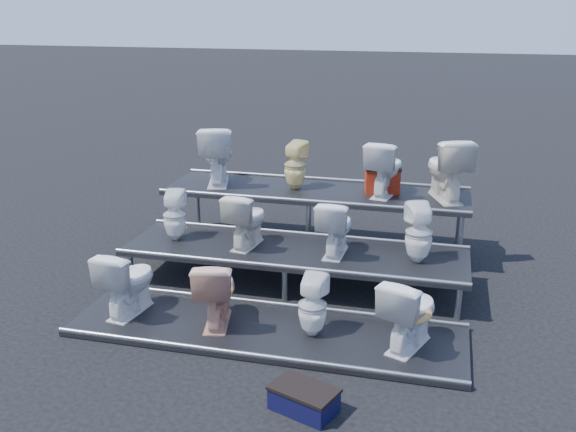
% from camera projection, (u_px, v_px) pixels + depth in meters
% --- Properties ---
extents(ground, '(80.00, 80.00, 0.00)m').
position_uv_depth(ground, '(294.00, 284.00, 8.03)').
color(ground, black).
rests_on(ground, ground).
extents(tier_front, '(4.20, 1.20, 0.06)m').
position_uv_depth(tier_front, '(266.00, 331.00, 6.83)').
color(tier_front, black).
rests_on(tier_front, ground).
extents(tier_mid, '(4.20, 1.20, 0.46)m').
position_uv_depth(tier_mid, '(294.00, 267.00, 7.96)').
color(tier_mid, black).
rests_on(tier_mid, ground).
extents(tier_back, '(4.20, 1.20, 0.86)m').
position_uv_depth(tier_back, '(316.00, 219.00, 9.09)').
color(tier_back, black).
rests_on(tier_back, ground).
extents(toilet_0, '(0.52, 0.79, 0.76)m').
position_uv_depth(toilet_0, '(128.00, 281.00, 7.06)').
color(toilet_0, white).
rests_on(toilet_0, tier_front).
extents(toilet_1, '(0.56, 0.80, 0.75)m').
position_uv_depth(toilet_1, '(216.00, 291.00, 6.82)').
color(toilet_1, '#E3AB8C').
rests_on(toilet_1, tier_front).
extents(toilet_2, '(0.33, 0.33, 0.66)m').
position_uv_depth(toilet_2, '(313.00, 305.00, 6.60)').
color(toilet_2, white).
rests_on(toilet_2, tier_front).
extents(toilet_3, '(0.67, 0.85, 0.76)m').
position_uv_depth(toilet_3, '(410.00, 312.00, 6.36)').
color(toilet_3, white).
rests_on(toilet_3, tier_front).
extents(toilet_4, '(0.33, 0.33, 0.64)m').
position_uv_depth(toilet_4, '(175.00, 215.00, 8.14)').
color(toilet_4, white).
rests_on(toilet_4, tier_mid).
extents(toilet_5, '(0.48, 0.73, 0.70)m').
position_uv_depth(toilet_5, '(246.00, 219.00, 7.92)').
color(toilet_5, white).
rests_on(toilet_5, tier_mid).
extents(toilet_6, '(0.41, 0.69, 0.69)m').
position_uv_depth(toilet_6, '(335.00, 227.00, 7.66)').
color(toilet_6, white).
rests_on(toilet_6, tier_mid).
extents(toilet_7, '(0.41, 0.41, 0.70)m').
position_uv_depth(toilet_7, '(419.00, 233.00, 7.43)').
color(toilet_7, white).
rests_on(toilet_7, tier_mid).
extents(toilet_8, '(0.68, 0.93, 0.85)m').
position_uv_depth(toilet_8, '(217.00, 155.00, 9.15)').
color(toilet_8, white).
rests_on(toilet_8, tier_back).
extents(toilet_9, '(0.38, 0.39, 0.67)m').
position_uv_depth(toilet_9, '(295.00, 165.00, 8.92)').
color(toilet_9, '#F3E396').
rests_on(toilet_9, tier_back).
extents(toilet_10, '(0.56, 0.81, 0.75)m').
position_uv_depth(toilet_10, '(385.00, 168.00, 8.62)').
color(toilet_10, white).
rests_on(toilet_10, tier_back).
extents(toilet_11, '(0.73, 0.94, 0.84)m').
position_uv_depth(toilet_11, '(447.00, 168.00, 8.42)').
color(toilet_11, white).
rests_on(toilet_11, tier_back).
extents(red_crate, '(0.52, 0.45, 0.33)m').
position_uv_depth(red_crate, '(382.00, 180.00, 8.82)').
color(red_crate, maroon).
rests_on(red_crate, tier_back).
extents(step_stool, '(0.63, 0.50, 0.20)m').
position_uv_depth(step_stool, '(304.00, 400.00, 5.52)').
color(step_stool, black).
rests_on(step_stool, ground).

